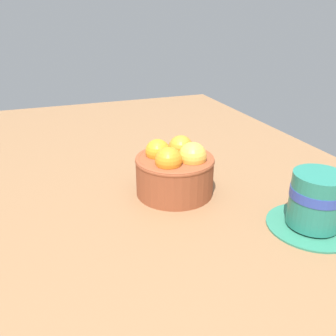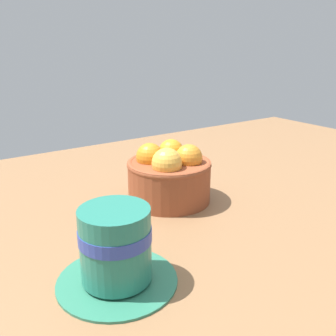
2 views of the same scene
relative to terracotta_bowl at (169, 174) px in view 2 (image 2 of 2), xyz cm
name	(u,v)px [view 2 (image 2 of 2)]	position (x,y,z in cm)	size (l,w,h in cm)	color
ground_plane	(169,213)	(0.04, 0.04, -7.04)	(147.55, 81.09, 4.88)	brown
terracotta_bowl	(169,174)	(0.00, 0.00, 0.00)	(14.01, 14.01, 10.04)	brown
coffee_cup	(116,248)	(-17.70, -15.64, -0.38)	(13.55, 13.55, 8.92)	#2C7458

